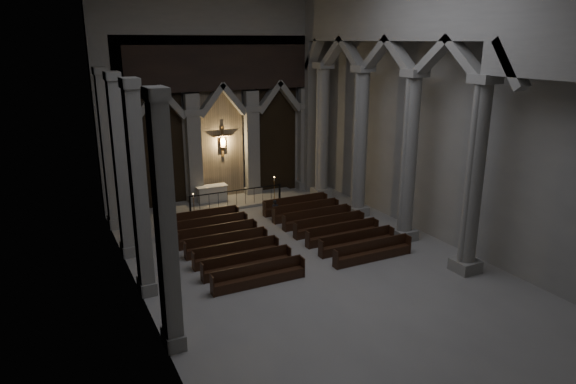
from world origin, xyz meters
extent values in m
plane|color=gray|center=(0.00, 0.00, 0.00)|extent=(24.00, 24.00, 0.00)
cube|color=#98958E|center=(0.00, 12.00, 6.00)|extent=(14.00, 0.10, 12.00)
cube|color=#98958E|center=(-7.00, 0.00, 6.00)|extent=(0.10, 24.00, 12.00)
cube|color=#98958E|center=(7.00, 0.00, 6.00)|extent=(0.10, 24.00, 12.00)
cube|color=gray|center=(-5.40, 11.50, 3.20)|extent=(0.80, 0.50, 6.40)
cube|color=gray|center=(-5.40, 11.50, 0.25)|extent=(1.05, 0.70, 0.50)
cube|color=gray|center=(-5.40, 11.50, 5.35)|extent=(1.00, 0.65, 0.35)
cube|color=gray|center=(-1.80, 11.50, 3.20)|extent=(0.80, 0.50, 6.40)
cube|color=gray|center=(-1.80, 11.50, 0.25)|extent=(1.05, 0.70, 0.50)
cube|color=gray|center=(-1.80, 11.50, 5.35)|extent=(1.00, 0.65, 0.35)
cube|color=gray|center=(1.80, 11.50, 3.20)|extent=(0.80, 0.50, 6.40)
cube|color=gray|center=(1.80, 11.50, 0.25)|extent=(1.05, 0.70, 0.50)
cube|color=gray|center=(1.80, 11.50, 5.35)|extent=(1.00, 0.65, 0.35)
cube|color=gray|center=(5.40, 11.50, 3.20)|extent=(0.80, 0.50, 6.40)
cube|color=gray|center=(5.40, 11.50, 0.25)|extent=(1.05, 0.70, 0.50)
cube|color=gray|center=(5.40, 11.50, 5.35)|extent=(1.00, 0.65, 0.35)
cube|color=black|center=(-3.60, 11.85, 3.50)|extent=(2.60, 0.15, 7.00)
cube|color=#8D775B|center=(0.00, 11.85, 3.50)|extent=(2.60, 0.15, 7.00)
cube|color=black|center=(3.60, 11.85, 3.50)|extent=(2.60, 0.15, 7.00)
cube|color=black|center=(0.00, 11.50, 8.00)|extent=(12.00, 0.50, 3.00)
cube|color=gray|center=(-6.20, 11.50, 4.50)|extent=(1.60, 0.50, 9.00)
cube|color=gray|center=(6.20, 11.50, 4.50)|extent=(1.60, 0.50, 9.00)
cube|color=gray|center=(0.00, 11.50, 10.50)|extent=(14.00, 0.50, 3.00)
plane|color=#F7B96F|center=(0.00, 11.82, 3.50)|extent=(1.50, 0.00, 1.50)
cube|color=#50371B|center=(0.00, 11.73, 3.50)|extent=(0.13, 0.08, 1.80)
cube|color=#50371B|center=(0.00, 11.73, 3.85)|extent=(1.10, 0.08, 0.13)
cube|color=tan|center=(0.00, 11.67, 3.45)|extent=(0.26, 0.10, 0.60)
sphere|color=tan|center=(0.00, 11.67, 3.85)|extent=(0.17, 0.17, 0.17)
cylinder|color=tan|center=(-0.26, 11.67, 3.82)|extent=(0.45, 0.08, 0.08)
cylinder|color=tan|center=(0.26, 11.67, 3.82)|extent=(0.45, 0.08, 0.08)
cube|color=gray|center=(5.50, 9.50, 0.25)|extent=(1.00, 1.00, 0.50)
cylinder|color=gray|center=(5.50, 9.50, 4.00)|extent=(0.70, 0.70, 7.50)
cube|color=gray|center=(5.50, 9.50, 7.85)|extent=(0.95, 0.95, 0.35)
cube|color=gray|center=(5.50, 5.50, 0.25)|extent=(1.00, 1.00, 0.50)
cylinder|color=gray|center=(5.50, 5.50, 4.00)|extent=(0.70, 0.70, 7.50)
cube|color=gray|center=(5.50, 5.50, 7.85)|extent=(0.95, 0.95, 0.35)
cube|color=gray|center=(5.50, 1.50, 0.25)|extent=(1.00, 1.00, 0.50)
cylinder|color=gray|center=(5.50, 1.50, 4.00)|extent=(0.70, 0.70, 7.50)
cube|color=gray|center=(5.50, 1.50, 7.85)|extent=(0.95, 0.95, 0.35)
cube|color=gray|center=(5.50, -2.50, 0.25)|extent=(1.00, 1.00, 0.50)
cylinder|color=gray|center=(5.50, -2.50, 4.00)|extent=(0.70, 0.70, 7.50)
cube|color=gray|center=(5.50, -2.50, 7.85)|extent=(0.95, 0.95, 0.35)
cube|color=gray|center=(5.50, 0.00, 10.60)|extent=(0.55, 24.00, 2.80)
cube|color=gray|center=(5.50, 11.40, 4.60)|extent=(0.55, 1.20, 9.20)
cube|color=gray|center=(-6.75, 9.50, 0.25)|extent=(0.60, 1.00, 0.50)
cube|color=gray|center=(-6.75, 9.50, 4.00)|extent=(0.50, 0.80, 7.50)
cube|color=gray|center=(-6.75, 9.50, 7.85)|extent=(0.60, 1.00, 0.35)
cube|color=gray|center=(-6.75, 5.50, 0.25)|extent=(0.60, 1.00, 0.50)
cube|color=gray|center=(-6.75, 5.50, 4.00)|extent=(0.50, 0.80, 7.50)
cube|color=gray|center=(-6.75, 5.50, 7.85)|extent=(0.60, 1.00, 0.35)
cube|color=gray|center=(-6.75, 1.50, 0.25)|extent=(0.60, 1.00, 0.50)
cube|color=gray|center=(-6.75, 1.50, 4.00)|extent=(0.50, 0.80, 7.50)
cube|color=gray|center=(-6.75, 1.50, 7.85)|extent=(0.60, 1.00, 0.35)
cube|color=gray|center=(-6.75, -2.50, 0.25)|extent=(0.60, 1.00, 0.50)
cube|color=gray|center=(-6.75, -2.50, 4.00)|extent=(0.50, 0.80, 7.50)
cube|color=gray|center=(-6.75, -2.50, 7.85)|extent=(0.60, 1.00, 0.35)
cube|color=gray|center=(0.00, 10.60, 0.07)|extent=(8.50, 2.60, 0.15)
cube|color=beige|center=(-1.00, 11.05, 0.60)|extent=(1.69, 0.66, 0.89)
cube|color=white|center=(-1.00, 11.05, 1.06)|extent=(1.83, 0.73, 0.04)
cube|color=black|center=(0.00, 9.62, 1.03)|extent=(5.44, 0.05, 0.05)
cube|color=black|center=(-2.72, 9.62, 0.54)|extent=(0.09, 0.09, 1.09)
cube|color=black|center=(2.72, 9.62, 0.54)|extent=(0.09, 0.09, 1.09)
cylinder|color=black|center=(-2.18, 9.62, 0.51)|extent=(0.02, 0.02, 1.00)
cylinder|color=black|center=(-1.63, 9.62, 0.51)|extent=(0.02, 0.02, 1.00)
cylinder|color=black|center=(-1.09, 9.62, 0.51)|extent=(0.02, 0.02, 1.00)
cylinder|color=black|center=(-0.54, 9.62, 0.51)|extent=(0.02, 0.02, 1.00)
cylinder|color=black|center=(0.00, 9.62, 0.51)|extent=(0.02, 0.02, 1.00)
cylinder|color=black|center=(0.54, 9.62, 0.51)|extent=(0.02, 0.02, 1.00)
cylinder|color=black|center=(1.09, 9.62, 0.51)|extent=(0.02, 0.02, 1.00)
cylinder|color=black|center=(1.63, 9.62, 0.51)|extent=(0.02, 0.02, 1.00)
cylinder|color=black|center=(2.18, 9.62, 0.51)|extent=(0.02, 0.02, 1.00)
cylinder|color=olive|center=(-2.71, 8.91, 0.02)|extent=(0.24, 0.24, 0.05)
cylinder|color=olive|center=(-2.71, 8.91, 0.60)|extent=(0.04, 0.04, 1.14)
cylinder|color=olive|center=(-2.71, 8.91, 1.17)|extent=(0.12, 0.12, 0.02)
cylinder|color=beige|center=(-2.71, 8.91, 1.27)|extent=(0.05, 0.05, 0.20)
sphere|color=#FFBC59|center=(-2.71, 8.91, 1.39)|extent=(0.04, 0.04, 0.04)
cylinder|color=olive|center=(2.45, 9.75, 0.03)|extent=(0.26, 0.26, 0.05)
cylinder|color=olive|center=(2.45, 9.75, 0.65)|extent=(0.04, 0.04, 1.24)
cylinder|color=olive|center=(2.45, 9.75, 1.27)|extent=(0.13, 0.13, 0.02)
cylinder|color=beige|center=(2.45, 9.75, 1.39)|extent=(0.05, 0.05, 0.22)
sphere|color=#FFBC59|center=(2.45, 9.75, 1.52)|extent=(0.05, 0.05, 0.05)
cube|color=black|center=(-2.70, 7.48, 0.20)|extent=(3.82, 0.36, 0.41)
cube|color=black|center=(-2.70, 7.65, 0.64)|extent=(3.82, 0.06, 0.45)
cube|color=black|center=(-4.61, 7.48, 0.41)|extent=(0.05, 0.41, 0.82)
cube|color=black|center=(-0.79, 7.48, 0.41)|extent=(0.05, 0.41, 0.82)
cube|color=black|center=(2.70, 7.48, 0.20)|extent=(3.82, 0.36, 0.41)
cube|color=black|center=(2.70, 7.65, 0.64)|extent=(3.82, 0.06, 0.45)
cube|color=black|center=(0.79, 7.48, 0.41)|extent=(0.05, 0.41, 0.82)
cube|color=black|center=(4.61, 7.48, 0.41)|extent=(0.05, 0.41, 0.82)
cube|color=black|center=(-2.70, 6.25, 0.20)|extent=(3.82, 0.36, 0.41)
cube|color=black|center=(-2.70, 6.43, 0.64)|extent=(3.82, 0.06, 0.45)
cube|color=black|center=(-4.61, 6.25, 0.41)|extent=(0.05, 0.41, 0.82)
cube|color=black|center=(-0.79, 6.25, 0.41)|extent=(0.05, 0.41, 0.82)
cube|color=black|center=(2.70, 6.25, 0.20)|extent=(3.82, 0.36, 0.41)
cube|color=black|center=(2.70, 6.43, 0.64)|extent=(3.82, 0.06, 0.45)
cube|color=black|center=(0.79, 6.25, 0.41)|extent=(0.05, 0.41, 0.82)
cube|color=black|center=(4.61, 6.25, 0.41)|extent=(0.05, 0.41, 0.82)
cube|color=black|center=(-2.70, 5.03, 0.20)|extent=(3.82, 0.36, 0.41)
cube|color=black|center=(-2.70, 5.20, 0.64)|extent=(3.82, 0.06, 0.45)
cube|color=black|center=(-4.61, 5.03, 0.41)|extent=(0.05, 0.41, 0.82)
cube|color=black|center=(-0.79, 5.03, 0.41)|extent=(0.05, 0.41, 0.82)
cube|color=black|center=(2.70, 5.03, 0.20)|extent=(3.82, 0.36, 0.41)
cube|color=black|center=(2.70, 5.20, 0.64)|extent=(3.82, 0.06, 0.45)
cube|color=black|center=(0.79, 5.03, 0.41)|extent=(0.05, 0.41, 0.82)
cube|color=black|center=(4.61, 5.03, 0.41)|extent=(0.05, 0.41, 0.82)
cube|color=black|center=(-2.70, 3.80, 0.20)|extent=(3.82, 0.36, 0.41)
cube|color=black|center=(-2.70, 3.97, 0.64)|extent=(3.82, 0.06, 0.45)
cube|color=black|center=(-4.61, 3.80, 0.41)|extent=(0.05, 0.41, 0.82)
cube|color=black|center=(-0.79, 3.80, 0.41)|extent=(0.05, 0.41, 0.82)
cube|color=black|center=(2.70, 3.80, 0.20)|extent=(3.82, 0.36, 0.41)
cube|color=black|center=(2.70, 3.97, 0.64)|extent=(3.82, 0.06, 0.45)
cube|color=black|center=(0.79, 3.80, 0.41)|extent=(0.05, 0.41, 0.82)
cube|color=black|center=(4.61, 3.80, 0.41)|extent=(0.05, 0.41, 0.82)
cube|color=black|center=(-2.70, 2.57, 0.20)|extent=(3.82, 0.36, 0.41)
cube|color=black|center=(-2.70, 2.75, 0.64)|extent=(3.82, 0.06, 0.45)
cube|color=black|center=(-4.61, 2.57, 0.41)|extent=(0.05, 0.41, 0.82)
cube|color=black|center=(-0.79, 2.57, 0.41)|extent=(0.05, 0.41, 0.82)
cube|color=black|center=(2.70, 2.57, 0.20)|extent=(3.82, 0.36, 0.41)
cube|color=black|center=(2.70, 2.75, 0.64)|extent=(3.82, 0.06, 0.45)
cube|color=black|center=(0.79, 2.57, 0.41)|extent=(0.05, 0.41, 0.82)
cube|color=black|center=(4.61, 2.57, 0.41)|extent=(0.05, 0.41, 0.82)
cube|color=black|center=(-2.70, 1.35, 0.20)|extent=(3.82, 0.36, 0.41)
cube|color=black|center=(-2.70, 1.52, 0.64)|extent=(3.82, 0.06, 0.45)
cube|color=black|center=(-4.61, 1.35, 0.41)|extent=(0.05, 0.41, 0.82)
cube|color=black|center=(-0.79, 1.35, 0.41)|extent=(0.05, 0.41, 0.82)
cube|color=black|center=(2.70, 1.35, 0.20)|extent=(3.82, 0.36, 0.41)
cube|color=black|center=(2.70, 1.52, 0.64)|extent=(3.82, 0.06, 0.45)
cube|color=black|center=(0.79, 1.35, 0.41)|extent=(0.05, 0.41, 0.82)
cube|color=black|center=(4.61, 1.35, 0.41)|extent=(0.05, 0.41, 0.82)
cube|color=black|center=(-2.70, 0.12, 0.20)|extent=(3.82, 0.36, 0.41)
cube|color=black|center=(-2.70, 0.29, 0.64)|extent=(3.82, 0.06, 0.45)
cube|color=black|center=(-4.61, 0.12, 0.41)|extent=(0.05, 0.41, 0.82)
cube|color=black|center=(-0.79, 0.12, 0.41)|extent=(0.05, 0.41, 0.82)
cube|color=black|center=(2.70, 0.12, 0.20)|extent=(3.82, 0.36, 0.41)
cube|color=black|center=(2.70, 0.29, 0.64)|extent=(3.82, 0.06, 0.45)
cube|color=black|center=(0.79, 0.12, 0.41)|extent=(0.05, 0.41, 0.82)
cube|color=black|center=(4.61, 0.12, 0.41)|extent=(0.05, 0.41, 0.82)
imported|color=black|center=(1.04, 6.64, 0.57)|extent=(0.50, 0.42, 1.15)
camera|label=1|loc=(-9.81, -16.75, 9.23)|focal=32.00mm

